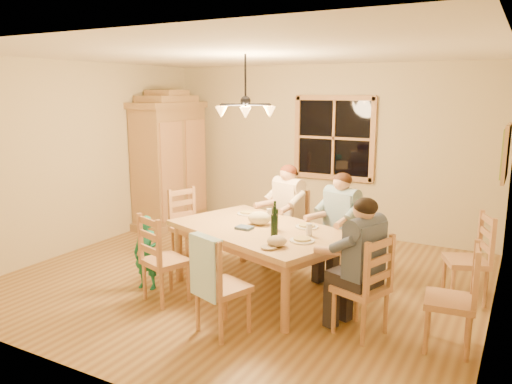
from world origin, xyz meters
The scene contains 33 objects.
floor centered at (0.00, 0.00, 0.00)m, with size 5.50×5.50×0.00m, color brown.
ceiling centered at (0.00, 0.00, 2.70)m, with size 5.50×5.00×0.02m, color white.
wall_back centered at (0.00, 2.50, 1.35)m, with size 5.50×0.02×2.70m, color #CABD8F.
wall_left centered at (-2.75, 0.00, 1.35)m, with size 0.02×5.00×2.70m, color #CABD8F.
wall_right centered at (2.75, 0.00, 1.35)m, with size 0.02×5.00×2.70m, color #CABD8F.
window centered at (0.20, 2.47, 1.55)m, with size 1.30×0.06×1.30m.
painting centered at (2.71, 1.20, 1.60)m, with size 0.06×0.78×0.64m.
chandelier centered at (0.00, 0.00, 2.08)m, with size 0.77×0.68×0.71m.
armoire centered at (-2.42, 1.60, 1.06)m, with size 0.66×1.40×2.30m.
dining_table centered at (0.35, -0.27, 0.66)m, with size 2.31×1.82×0.76m.
chair_far_left centered at (0.18, 0.79, 0.30)m, with size 0.55×0.54×0.99m.
chair_far_right centered at (1.03, 0.50, 0.30)m, with size 0.55×0.54×0.99m.
chair_near_left centered at (-0.44, -1.01, 0.30)m, with size 0.55×0.54×0.99m.
chair_near_right centered at (0.51, -1.33, 0.30)m, with size 0.55×0.54×0.99m.
chair_end_left centered at (-0.98, 0.19, 0.30)m, with size 0.54×0.55×0.99m.
chair_end_right centered at (1.67, -0.73, 0.30)m, with size 0.54×0.55×0.99m.
adult_woman centered at (0.18, 0.79, 0.84)m, with size 0.50×0.52×0.87m.
adult_plaid_man centered at (1.03, 0.50, 0.84)m, with size 0.50×0.52×0.87m.
adult_slate_man centered at (1.67, -0.73, 0.84)m, with size 0.52×0.50×0.87m.
towel centered at (0.45, -1.51, 0.70)m, with size 0.38×0.10×0.58m, color #B0D8EE.
wine_bottle_a centered at (0.53, -0.28, 0.93)m, with size 0.08×0.08×0.33m, color black.
wine_bottle_b centered at (0.64, -0.50, 0.93)m, with size 0.08×0.08×0.33m, color black.
plate_woman centered at (-0.09, 0.20, 0.77)m, with size 0.26×0.26×0.02m, color white.
plate_plaid centered at (0.81, -0.02, 0.77)m, with size 0.26×0.26×0.02m, color white.
plate_slate centered at (0.98, -0.53, 0.77)m, with size 0.26×0.26×0.02m, color white.
wine_glass_a centered at (0.28, 0.08, 0.83)m, with size 0.06×0.06×0.14m, color silver.
wine_glass_b centered at (0.96, -0.32, 0.83)m, with size 0.06×0.06×0.14m, color silver.
cap centered at (0.82, -0.81, 0.82)m, with size 0.20×0.20×0.11m, color tan.
napkin centered at (0.22, -0.41, 0.78)m, with size 0.18×0.14×0.03m, color #43587B.
cloth_bundle centered at (0.27, -0.15, 0.84)m, with size 0.28×0.22×0.15m, color beige.
child centered at (-0.86, -0.84, 0.43)m, with size 0.32×0.21×0.87m, color #1B7D63.
chair_spare_front centered at (2.45, -0.63, 0.30)m, with size 0.47×0.49×0.99m.
chair_spare_back centered at (2.45, 0.58, 0.30)m, with size 0.56×0.57×0.99m.
Camera 1 is at (2.94, -5.09, 2.28)m, focal length 35.00 mm.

